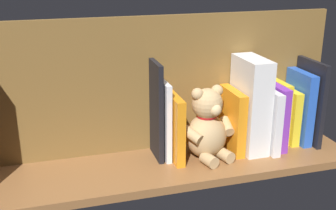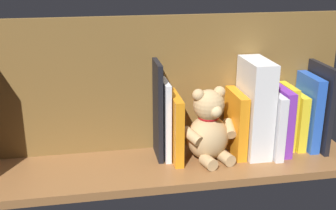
% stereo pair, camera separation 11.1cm
% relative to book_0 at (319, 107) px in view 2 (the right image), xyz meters
% --- Properties ---
extents(ground_plane, '(1.04, 0.26, 0.02)m').
position_rel_book_0_xyz_m(ground_plane, '(0.44, 0.02, -0.13)').
color(ground_plane, brown).
extents(shelf_back_panel, '(1.04, 0.02, 0.38)m').
position_rel_book_0_xyz_m(shelf_back_panel, '(0.44, -0.08, 0.07)').
color(shelf_back_panel, brown).
rests_on(shelf_back_panel, ground_plane).
extents(book_0, '(0.01, 0.14, 0.25)m').
position_rel_book_0_xyz_m(book_0, '(0.00, 0.00, 0.00)').
color(book_0, black).
rests_on(book_0, ground_plane).
extents(book_1, '(0.03, 0.13, 0.21)m').
position_rel_book_0_xyz_m(book_1, '(0.03, -0.01, -0.02)').
color(book_1, blue).
rests_on(book_1, ground_plane).
extents(book_2, '(0.03, 0.11, 0.16)m').
position_rel_book_0_xyz_m(book_2, '(0.06, -0.02, -0.04)').
color(book_2, yellow).
rests_on(book_2, ground_plane).
extents(book_3, '(0.02, 0.10, 0.18)m').
position_rel_book_0_xyz_m(book_3, '(0.09, -0.02, -0.03)').
color(book_3, yellow).
rests_on(book_3, ground_plane).
extents(book_4, '(0.03, 0.14, 0.19)m').
position_rel_book_0_xyz_m(book_4, '(0.11, -0.00, -0.03)').
color(book_4, purple).
rests_on(book_4, ground_plane).
extents(book_5, '(0.02, 0.16, 0.18)m').
position_rel_book_0_xyz_m(book_5, '(0.14, 0.01, -0.03)').
color(book_5, silver).
rests_on(book_5, ground_plane).
extents(dictionary_thick_white, '(0.06, 0.14, 0.27)m').
position_rel_book_0_xyz_m(dictionary_thick_white, '(0.19, 0.00, 0.01)').
color(dictionary_thick_white, white).
rests_on(dictionary_thick_white, ground_plane).
extents(book_6, '(0.03, 0.13, 0.18)m').
position_rel_book_0_xyz_m(book_6, '(0.24, -0.00, -0.03)').
color(book_6, orange).
rests_on(book_6, ground_plane).
extents(teddy_bear, '(0.16, 0.15, 0.20)m').
position_rel_book_0_xyz_m(teddy_bear, '(0.33, 0.02, -0.03)').
color(teddy_bear, tan).
rests_on(teddy_bear, ground_plane).
extents(book_7, '(0.02, 0.14, 0.18)m').
position_rel_book_0_xyz_m(book_7, '(0.42, -0.00, -0.03)').
color(book_7, orange).
rests_on(book_7, ground_plane).
extents(book_8, '(0.02, 0.11, 0.22)m').
position_rel_book_0_xyz_m(book_8, '(0.44, -0.02, -0.02)').
color(book_8, silver).
rests_on(book_8, ground_plane).
extents(book_9, '(0.01, 0.10, 0.27)m').
position_rel_book_0_xyz_m(book_9, '(0.46, -0.02, 0.01)').
color(book_9, black).
rests_on(book_9, ground_plane).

